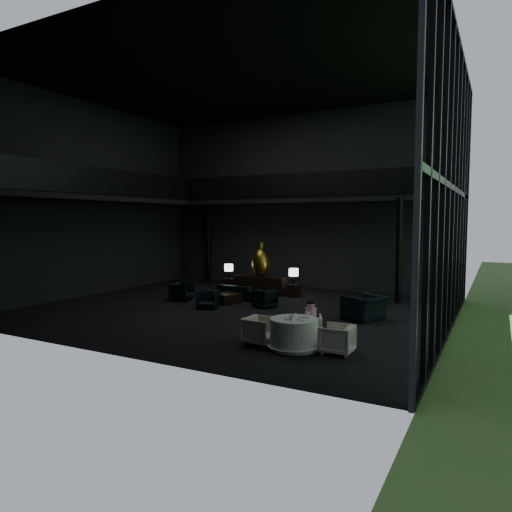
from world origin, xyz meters
The scene contains 35 objects.
floor centered at (0.00, 0.00, 0.00)m, with size 14.00×12.00×0.02m, color black.
ceiling centered at (0.00, 0.00, 8.00)m, with size 14.00×12.00×0.02m, color black.
wall_back centered at (0.00, 6.00, 4.00)m, with size 14.00×0.04×8.00m, color black.
wall_front centered at (0.00, -6.00, 4.00)m, with size 14.00×0.04×8.00m, color black.
wall_left centered at (-7.00, 0.00, 4.00)m, with size 0.04×12.00×8.00m, color black.
curtain_wall centered at (6.95, 0.00, 4.00)m, with size 0.20×12.00×8.00m, color black, non-canonical shape.
mezzanine_left centered at (-6.00, 0.00, 4.00)m, with size 2.00×12.00×0.25m, color black.
mezzanine_back centered at (1.00, 5.00, 4.00)m, with size 12.00×2.00×0.25m, color black.
railing_left centered at (-5.00, 0.00, 4.60)m, with size 0.06×12.00×1.00m, color black.
railing_back centered at (1.00, 4.00, 4.60)m, with size 12.00×0.06×1.00m, color black.
column_nw centered at (-5.00, 5.70, 2.00)m, with size 0.24×0.24×4.00m, color black.
column_ne centered at (4.80, 4.00, 2.00)m, with size 0.24×0.24×4.00m, color black.
console centered at (-0.87, 3.52, 0.37)m, with size 2.33×0.53×0.74m, color black.
bronze_urn centered at (-0.87, 3.60, 1.36)m, with size 0.78×0.78×1.45m.
side_table_left centered at (-2.47, 3.69, 0.27)m, with size 0.50×0.50×0.54m, color black.
table_lamp_left centered at (-2.47, 3.60, 1.01)m, with size 0.39×0.39×0.65m.
side_table_right centered at (0.73, 3.49, 0.26)m, with size 0.47×0.47×0.52m, color black.
table_lamp_right centered at (0.73, 3.46, 0.98)m, with size 0.39×0.39×0.65m.
sofa centered at (-1.04, 1.94, 0.37)m, with size 1.88×0.55×0.74m, color black.
lounge_armchair_west centered at (-2.78, 0.58, 0.38)m, with size 0.74×0.70×0.77m, color black.
lounge_armchair_east centered at (0.71, 0.88, 0.34)m, with size 0.67×0.62×0.69m, color black.
lounge_armchair_south centered at (-0.97, -0.27, 0.33)m, with size 0.64×0.60×0.66m, color black.
window_armchair centered at (4.46, 0.48, 0.59)m, with size 1.35×0.88×1.18m, color black.
coffee_table centered at (-0.94, 0.94, 0.19)m, with size 0.85×0.85×0.38m, color black.
dining_table centered at (3.77, -3.53, 0.33)m, with size 1.32×1.32×0.75m.
dining_chair_north centered at (3.76, -2.56, 0.34)m, with size 0.66×0.62×0.68m, color beige.
dining_chair_east centered at (4.82, -3.40, 0.36)m, with size 0.71×0.66×0.73m, color beige.
dining_chair_west centered at (2.84, -3.54, 0.38)m, with size 0.73×0.68×0.75m, color beige.
child centered at (3.84, -2.59, 0.76)m, with size 0.29×0.29×0.63m.
plate_a centered at (3.68, -3.65, 0.76)m, with size 0.22×0.22×0.01m, color white.
plate_b centered at (3.99, -3.33, 0.76)m, with size 0.24×0.24×0.02m, color white.
saucer centered at (4.04, -3.68, 0.76)m, with size 0.14×0.14×0.01m, color white.
coffee_cup centered at (3.94, -3.62, 0.79)m, with size 0.07×0.07×0.05m, color white.
cereal_bowl centered at (3.68, -3.37, 0.79)m, with size 0.14×0.14×0.07m, color white.
cream_pot centered at (3.79, -3.74, 0.79)m, with size 0.06×0.06×0.08m, color #99999E.
Camera 1 is at (8.12, -13.61, 3.14)m, focal length 32.00 mm.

